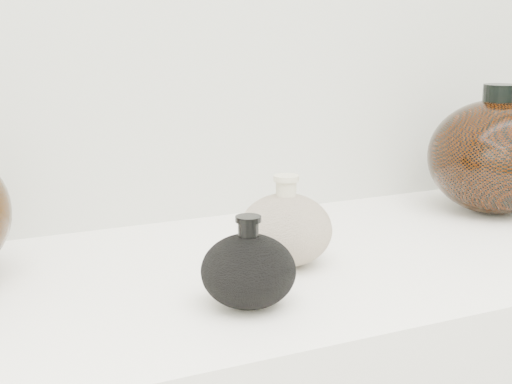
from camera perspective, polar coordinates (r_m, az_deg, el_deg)
name	(u,v)px	position (r m, az deg, el deg)	size (l,w,h in m)	color
black_gourd_vase	(248,270)	(0.79, -0.61, -6.27)	(0.14, 0.14, 0.10)	black
cream_gourd_vase	(286,229)	(0.93, 2.39, -2.97)	(0.12, 0.12, 0.12)	#BBA796
right_round_pot	(496,156)	(1.24, 18.64, 2.74)	(0.29, 0.29, 0.21)	black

